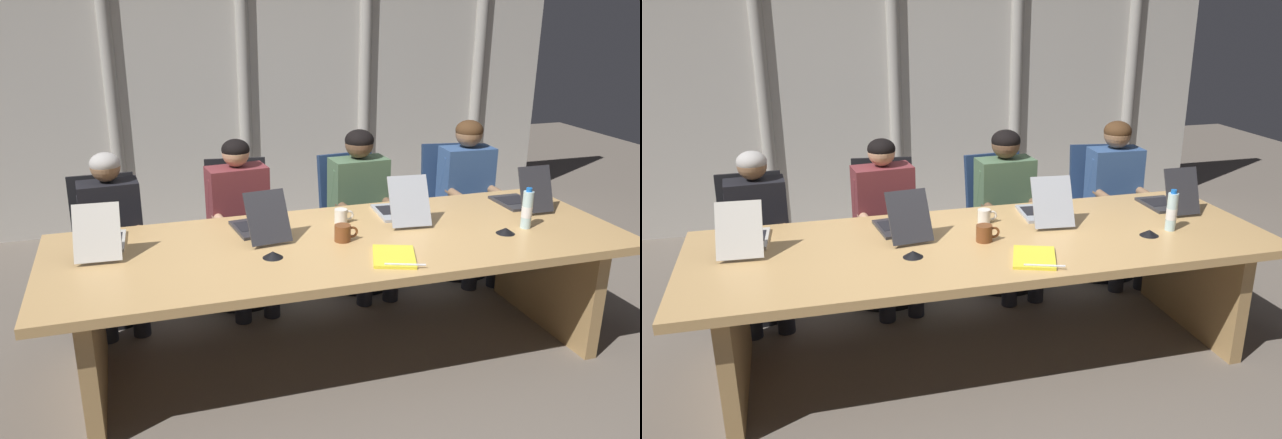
% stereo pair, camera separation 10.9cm
% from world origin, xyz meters
% --- Properties ---
extents(ground_plane, '(12.15, 12.15, 0.00)m').
position_xyz_m(ground_plane, '(0.00, 0.00, 0.00)').
color(ground_plane, '#6B6056').
extents(conference_table, '(3.29, 1.17, 0.74)m').
position_xyz_m(conference_table, '(0.00, 0.00, 0.58)').
color(conference_table, tan).
rests_on(conference_table, ground_plane).
extents(curtain_backdrop, '(6.08, 0.17, 2.84)m').
position_xyz_m(curtain_backdrop, '(-0.01, 2.67, 1.42)').
color(curtain_backdrop, beige).
rests_on(curtain_backdrop, ground_plane).
extents(laptop_left_end, '(0.26, 0.50, 0.29)m').
position_xyz_m(laptop_left_end, '(-1.31, 0.26, 0.80)').
color(laptop_left_end, beige).
rests_on(laptop_left_end, conference_table).
extents(laptop_left_mid, '(0.29, 0.50, 0.28)m').
position_xyz_m(laptop_left_mid, '(-0.44, 0.24, 0.79)').
color(laptop_left_mid, '#2D2D33').
rests_on(laptop_left_mid, conference_table).
extents(laptop_center, '(0.29, 0.50, 0.30)m').
position_xyz_m(laptop_center, '(0.46, 0.26, 0.80)').
color(laptop_center, '#A8ADB7').
rests_on(laptop_center, conference_table).
extents(laptop_right_mid, '(0.23, 0.42, 0.30)m').
position_xyz_m(laptop_right_mid, '(1.31, 0.23, 0.80)').
color(laptop_right_mid, '#2D2D33').
rests_on(laptop_right_mid, conference_table).
extents(office_chair_left_end, '(0.60, 0.60, 0.91)m').
position_xyz_m(office_chair_left_end, '(-1.32, 1.04, 0.34)').
color(office_chair_left_end, black).
rests_on(office_chair_left_end, ground_plane).
extents(office_chair_left_mid, '(0.60, 0.61, 0.96)m').
position_xyz_m(office_chair_left_mid, '(-0.42, 1.04, 0.36)').
color(office_chair_left_mid, black).
rests_on(office_chair_left_mid, ground_plane).
extents(office_chair_center, '(0.60, 0.60, 0.94)m').
position_xyz_m(office_chair_center, '(0.45, 1.04, 0.35)').
color(office_chair_center, navy).
rests_on(office_chair_center, ground_plane).
extents(office_chair_right_mid, '(0.60, 0.61, 0.95)m').
position_xyz_m(office_chair_right_mid, '(1.28, 1.04, 0.36)').
color(office_chair_right_mid, navy).
rests_on(office_chair_right_mid, ground_plane).
extents(person_left_end, '(0.41, 0.56, 1.11)m').
position_xyz_m(person_left_end, '(-1.26, 0.88, 0.63)').
color(person_left_end, black).
rests_on(person_left_end, ground_plane).
extents(person_left_mid, '(0.45, 0.57, 1.15)m').
position_xyz_m(person_left_mid, '(-0.42, 0.88, 0.65)').
color(person_left_mid, brown).
rests_on(person_left_mid, ground_plane).
extents(person_center, '(0.43, 0.56, 1.16)m').
position_xyz_m(person_center, '(0.46, 0.89, 0.67)').
color(person_center, '#4C6B4C').
rests_on(person_center, ground_plane).
extents(person_right_mid, '(0.42, 0.56, 1.18)m').
position_xyz_m(person_right_mid, '(1.32, 0.89, 0.67)').
color(person_right_mid, '#335184').
rests_on(person_right_mid, ground_plane).
extents(water_bottle_primary, '(0.06, 0.06, 0.25)m').
position_xyz_m(water_bottle_primary, '(1.10, -0.13, 0.85)').
color(water_bottle_primary, silver).
rests_on(water_bottle_primary, conference_table).
extents(coffee_mug_near, '(0.14, 0.09, 0.09)m').
position_xyz_m(coffee_mug_near, '(-0.01, -0.02, 0.79)').
color(coffee_mug_near, brown).
rests_on(coffee_mug_near, conference_table).
extents(coffee_mug_far, '(0.12, 0.08, 0.09)m').
position_xyz_m(coffee_mug_far, '(0.08, 0.27, 0.78)').
color(coffee_mug_far, white).
rests_on(coffee_mug_far, conference_table).
extents(conference_mic_left_side, '(0.11, 0.11, 0.03)m').
position_xyz_m(conference_mic_left_side, '(-0.44, -0.14, 0.76)').
color(conference_mic_left_side, black).
rests_on(conference_mic_left_side, conference_table).
extents(conference_mic_middle, '(0.11, 0.11, 0.03)m').
position_xyz_m(conference_mic_middle, '(0.93, -0.19, 0.76)').
color(conference_mic_middle, black).
rests_on(conference_mic_middle, conference_table).
extents(spiral_notepad, '(0.31, 0.36, 0.03)m').
position_xyz_m(spiral_notepad, '(0.17, -0.34, 0.75)').
color(spiral_notepad, yellow).
rests_on(spiral_notepad, conference_table).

